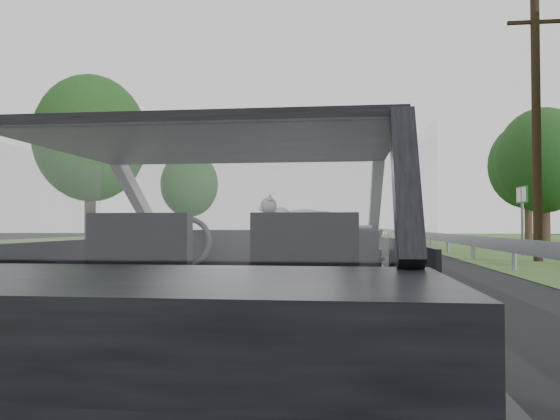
% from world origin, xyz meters
% --- Properties ---
extents(ground, '(140.00, 140.00, 0.00)m').
position_xyz_m(ground, '(0.00, 0.00, 0.00)').
color(ground, black).
rests_on(ground, ground).
extents(subject_car, '(1.80, 4.00, 1.45)m').
position_xyz_m(subject_car, '(0.00, 0.00, 0.72)').
color(subject_car, black).
rests_on(subject_car, ground).
extents(dashboard, '(1.58, 0.45, 0.30)m').
position_xyz_m(dashboard, '(0.00, 0.62, 0.85)').
color(dashboard, black).
rests_on(dashboard, subject_car).
extents(driver_seat, '(0.50, 0.72, 0.42)m').
position_xyz_m(driver_seat, '(-0.40, -0.29, 0.88)').
color(driver_seat, black).
rests_on(driver_seat, subject_car).
extents(passenger_seat, '(0.50, 0.72, 0.42)m').
position_xyz_m(passenger_seat, '(0.40, -0.29, 0.88)').
color(passenger_seat, black).
rests_on(passenger_seat, subject_car).
extents(steering_wheel, '(0.36, 0.36, 0.04)m').
position_xyz_m(steering_wheel, '(-0.40, 0.33, 0.92)').
color(steering_wheel, black).
rests_on(steering_wheel, dashboard).
extents(cat, '(0.54, 0.23, 0.24)m').
position_xyz_m(cat, '(0.33, 0.64, 1.08)').
color(cat, '#959595').
rests_on(cat, dashboard).
extents(guardrail, '(0.05, 90.00, 0.32)m').
position_xyz_m(guardrail, '(4.30, 10.00, 0.58)').
color(guardrail, gray).
rests_on(guardrail, ground).
extents(other_car, '(2.10, 4.43, 1.41)m').
position_xyz_m(other_car, '(-0.01, 18.02, 0.71)').
color(other_car, '#959BA8').
rests_on(other_car, ground).
extents(highway_sign, '(0.15, 0.96, 2.38)m').
position_xyz_m(highway_sign, '(6.68, 16.69, 1.19)').
color(highway_sign, '#12611F').
rests_on(highway_sign, ground).
extents(utility_pole, '(0.27, 0.27, 7.71)m').
position_xyz_m(utility_pole, '(6.10, 13.48, 3.86)').
color(utility_pole, '#312216').
rests_on(utility_pole, ground).
extents(tree_2, '(4.94, 4.94, 5.74)m').
position_xyz_m(tree_2, '(8.75, 20.62, 2.87)').
color(tree_2, '#1C3A1B').
rests_on(tree_2, ground).
extents(tree_3, '(5.67, 5.67, 8.30)m').
position_xyz_m(tree_3, '(13.74, 38.08, 4.15)').
color(tree_3, '#1C3A1B').
rests_on(tree_3, ground).
extents(tree_5, '(5.63, 5.63, 8.08)m').
position_xyz_m(tree_5, '(-11.59, 22.04, 4.04)').
color(tree_5, '#1C3A1B').
rests_on(tree_5, ground).
extents(tree_6, '(4.84, 4.84, 5.99)m').
position_xyz_m(tree_6, '(-10.05, 33.63, 3.00)').
color(tree_6, '#1C3A1B').
rests_on(tree_6, ground).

